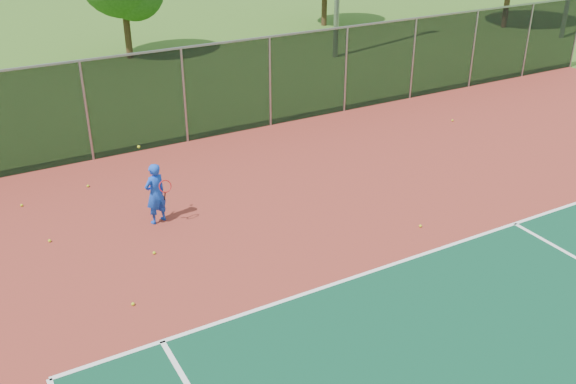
{
  "coord_description": "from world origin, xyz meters",
  "views": [
    {
      "loc": [
        -9.52,
        -6.22,
        7.71
      ],
      "look_at": [
        -3.24,
        5.0,
        1.3
      ],
      "focal_mm": 40.0,
      "sensor_mm": 36.0,
      "label": 1
    }
  ],
  "objects": [
    {
      "name": "practice_ball_8",
      "position": [
        5.66,
        9.25,
        0.06
      ],
      "size": [
        0.07,
        0.07,
        0.07
      ],
      "primitive_type": "sphere",
      "color": "#BDCB17",
      "rests_on": "court_apron"
    },
    {
      "name": "practice_ball_5",
      "position": [
        -6.6,
        10.18,
        0.06
      ],
      "size": [
        0.07,
        0.07,
        0.07
      ],
      "primitive_type": "sphere",
      "color": "#BDCB17",
      "rests_on": "court_apron"
    },
    {
      "name": "ground",
      "position": [
        0.0,
        0.0,
        0.0
      ],
      "size": [
        120.0,
        120.0,
        0.0
      ],
      "primitive_type": "plane",
      "color": "#325A19",
      "rests_on": "ground"
    },
    {
      "name": "practice_ball_4",
      "position": [
        -8.37,
        9.86,
        0.06
      ],
      "size": [
        0.07,
        0.07,
        0.07
      ],
      "primitive_type": "sphere",
      "color": "#BDCB17",
      "rests_on": "court_apron"
    },
    {
      "name": "practice_ball_1",
      "position": [
        -7.14,
        4.34,
        0.06
      ],
      "size": [
        0.07,
        0.07,
        0.07
      ],
      "primitive_type": "sphere",
      "color": "#BDCB17",
      "rests_on": "court_apron"
    },
    {
      "name": "practice_ball_3",
      "position": [
        -6.15,
        5.97,
        0.06
      ],
      "size": [
        0.07,
        0.07,
        0.07
      ],
      "primitive_type": "sphere",
      "color": "#BDCB17",
      "rests_on": "court_apron"
    },
    {
      "name": "practice_ball_6",
      "position": [
        -0.12,
        4.0,
        0.06
      ],
      "size": [
        0.07,
        0.07,
        0.07
      ],
      "primitive_type": "sphere",
      "color": "#BDCB17",
      "rests_on": "court_apron"
    },
    {
      "name": "tennis_player",
      "position": [
        -5.57,
        7.37,
        0.8
      ],
      "size": [
        0.65,
        0.68,
        2.04
      ],
      "color": "blue",
      "rests_on": "court_apron"
    },
    {
      "name": "fence_back",
      "position": [
        0.0,
        12.0,
        1.56
      ],
      "size": [
        30.0,
        0.06,
        3.03
      ],
      "color": "black",
      "rests_on": "court_apron"
    },
    {
      "name": "court_apron",
      "position": [
        0.0,
        2.0,
        0.01
      ],
      "size": [
        30.0,
        20.0,
        0.02
      ],
      "primitive_type": "cube",
      "color": "maroon",
      "rests_on": "ground"
    },
    {
      "name": "practice_ball_2",
      "position": [
        -8.09,
        7.67,
        0.06
      ],
      "size": [
        0.07,
        0.07,
        0.07
      ],
      "primitive_type": "sphere",
      "color": "#BDCB17",
      "rests_on": "court_apron"
    }
  ]
}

